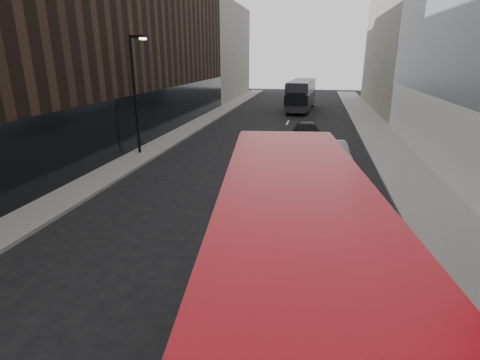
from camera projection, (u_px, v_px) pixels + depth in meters
The scene contains 11 objects.
sidewalk_right at pixel (383, 141), 27.41m from camera, with size 3.00×80.00×0.15m, color slate.
sidewalk_left at pixel (182, 133), 30.30m from camera, with size 2.00×80.00×0.15m, color slate.
building_victorian at pixel (403, 21), 41.34m from camera, with size 6.50×24.00×21.00m.
building_left_mid at pixel (160, 44), 33.42m from camera, with size 5.00×24.00×14.00m, color black.
building_left_far at pixel (220, 52), 54.05m from camera, with size 5.00×20.00×13.00m, color slate.
street_lamp at pixel (136, 87), 22.53m from camera, with size 1.06×0.22×7.00m.
red_bus at pixel (296, 324), 5.39m from camera, with size 3.76×10.52×4.17m.
grey_bus at pixel (301, 94), 42.84m from camera, with size 3.11×10.55×3.37m.
car_a at pixel (295, 175), 17.20m from camera, with size 1.83×4.55×1.55m, color black.
car_b at pixel (334, 154), 21.41m from camera, with size 1.40×4.01×1.32m, color gray.
car_c at pixel (306, 132), 27.36m from camera, with size 1.89×4.66×1.35m, color black.
Camera 1 is at (2.52, -3.45, 5.98)m, focal length 28.00 mm.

